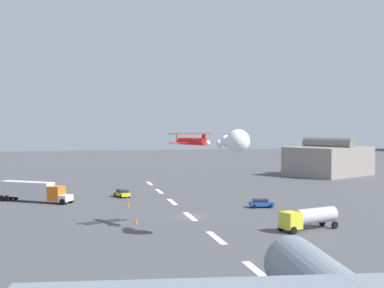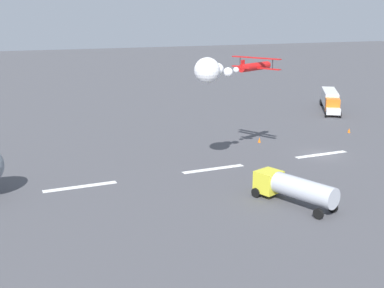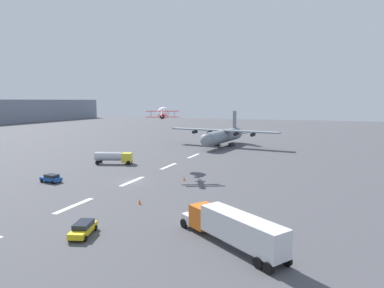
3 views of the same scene
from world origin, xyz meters
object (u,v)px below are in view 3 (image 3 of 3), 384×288
(fuel_tanker_truck, at_px, (114,157))
(followme_car_yellow, at_px, (83,228))
(stunt_biplane_red, at_px, (163,114))
(traffic_cone_far, at_px, (184,178))
(cargo_transport_plane, at_px, (222,136))
(traffic_cone_near, at_px, (140,202))
(airport_staff_sedan, at_px, (51,178))
(semi_truck_orange, at_px, (232,227))

(fuel_tanker_truck, height_order, followme_car_yellow, fuel_tanker_truck)
(stunt_biplane_red, height_order, traffic_cone_far, stunt_biplane_red)
(cargo_transport_plane, relative_size, traffic_cone_far, 50.46)
(stunt_biplane_red, bearing_deg, traffic_cone_near, -160.65)
(cargo_transport_plane, height_order, airport_staff_sedan, cargo_transport_plane)
(airport_staff_sedan, height_order, traffic_cone_near, airport_staff_sedan)
(semi_truck_orange, distance_m, followme_car_yellow, 16.93)
(airport_staff_sedan, bearing_deg, traffic_cone_near, -104.47)
(stunt_biplane_red, bearing_deg, traffic_cone_far, -139.48)
(followme_car_yellow, bearing_deg, traffic_cone_near, 0.02)
(followme_car_yellow, relative_size, traffic_cone_far, 6.44)
(fuel_tanker_truck, height_order, traffic_cone_far, fuel_tanker_truck)
(followme_car_yellow, xyz_separation_m, traffic_cone_near, (12.65, 0.00, -0.44))
(fuel_tanker_truck, xyz_separation_m, airport_staff_sedan, (-20.04, 0.30, -0.93))
(semi_truck_orange, xyz_separation_m, followme_car_yellow, (-3.32, 16.55, -1.31))
(cargo_transport_plane, distance_m, airport_staff_sedan, 61.23)
(fuel_tanker_truck, relative_size, airport_staff_sedan, 2.19)
(cargo_transport_plane, bearing_deg, traffic_cone_near, -174.13)
(cargo_transport_plane, height_order, fuel_tanker_truck, cargo_transport_plane)
(airport_staff_sedan, distance_m, traffic_cone_near, 23.01)
(fuel_tanker_truck, height_order, traffic_cone_near, fuel_tanker_truck)
(cargo_transport_plane, relative_size, fuel_tanker_truck, 4.18)
(cargo_transport_plane, relative_size, traffic_cone_near, 50.46)
(cargo_transport_plane, bearing_deg, stunt_biplane_red, 174.93)
(cargo_transport_plane, xyz_separation_m, followme_car_yellow, (-77.54, -6.68, -2.73))
(traffic_cone_far, bearing_deg, cargo_transport_plane, 8.20)
(traffic_cone_far, bearing_deg, followme_car_yellow, 179.36)
(fuel_tanker_truck, bearing_deg, followme_car_yellow, -150.24)
(followme_car_yellow, bearing_deg, semi_truck_orange, -78.66)
(traffic_cone_far, bearing_deg, semi_truck_orange, -147.63)
(traffic_cone_near, bearing_deg, airport_staff_sedan, 75.53)
(followme_car_yellow, bearing_deg, stunt_biplane_red, 13.64)
(stunt_biplane_red, relative_size, fuel_tanker_truck, 1.46)
(semi_truck_orange, relative_size, followme_car_yellow, 2.84)
(fuel_tanker_truck, distance_m, followme_car_yellow, 44.29)
(cargo_transport_plane, bearing_deg, traffic_cone_far, -171.80)
(cargo_transport_plane, relative_size, stunt_biplane_red, 2.87)
(fuel_tanker_truck, xyz_separation_m, traffic_cone_near, (-25.79, -21.98, -1.36))
(cargo_transport_plane, height_order, semi_truck_orange, cargo_transport_plane)
(followme_car_yellow, distance_m, airport_staff_sedan, 28.90)
(stunt_biplane_red, relative_size, traffic_cone_far, 17.61)
(cargo_transport_plane, distance_m, stunt_biplane_red, 37.76)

